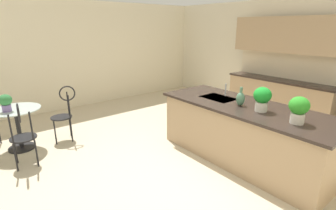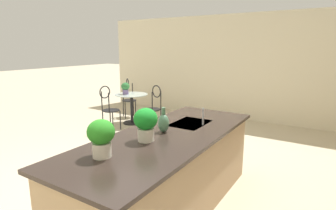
{
  "view_description": "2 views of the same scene",
  "coord_description": "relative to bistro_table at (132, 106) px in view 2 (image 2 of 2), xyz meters",
  "views": [
    {
      "loc": [
        2.49,
        -2.44,
        2.09
      ],
      "look_at": [
        -0.66,
        0.08,
        0.84
      ],
      "focal_mm": 27.48,
      "sensor_mm": 36.0,
      "label": 1
    },
    {
      "loc": [
        2.78,
        2.42,
        1.88
      ],
      "look_at": [
        -0.65,
        0.26,
        1.02
      ],
      "focal_mm": 29.35,
      "sensor_mm": 36.0,
      "label": 2
    }
  ],
  "objects": [
    {
      "name": "sink_faucet",
      "position": [
        2.11,
        2.91,
        0.58
      ],
      "size": [
        0.02,
        0.02,
        0.22
      ],
      "primitive_type": "cylinder",
      "color": "#B2B5BA",
      "rests_on": "kitchen_island"
    },
    {
      "name": "potted_plant_on_table",
      "position": [
        0.07,
        -0.12,
        0.46
      ],
      "size": [
        0.2,
        0.2,
        0.29
      ],
      "color": "#7A669E",
      "rests_on": "bistro_table"
    },
    {
      "name": "kitchen_island",
      "position": [
        2.66,
        2.73,
        0.02
      ],
      "size": [
        2.8,
        1.06,
        0.92
      ],
      "color": "tan",
      "rests_on": "ground"
    },
    {
      "name": "chair_near_window",
      "position": [
        -0.49,
        -0.51,
        0.13
      ],
      "size": [
        0.53,
        0.53,
        1.04
      ],
      "color": "black",
      "rests_on": "ground"
    },
    {
      "name": "bistro_table",
      "position": [
        0.0,
        0.0,
        0.0
      ],
      "size": [
        0.8,
        0.8,
        0.74
      ],
      "color": "black",
      "rests_on": "ground"
    },
    {
      "name": "chair_by_island",
      "position": [
        0.74,
        -0.05,
        0.13
      ],
      "size": [
        0.51,
        0.43,
        1.04
      ],
      "color": "black",
      "rests_on": "ground"
    },
    {
      "name": "chair_toward_desk",
      "position": [
        0.12,
        0.76,
        0.13
      ],
      "size": [
        0.46,
        0.52,
        1.04
      ],
      "color": "black",
      "rests_on": "ground"
    },
    {
      "name": "wall_left_window",
      "position": [
        -1.9,
        1.88,
        0.9
      ],
      "size": [
        0.12,
        7.8,
        2.7
      ],
      "primitive_type": "cube",
      "color": "beige",
      "rests_on": "ground"
    },
    {
      "name": "ground_plane",
      "position": [
        2.36,
        1.88,
        -0.45
      ],
      "size": [
        40.0,
        40.0,
        0.0
      ],
      "primitive_type": "plane",
      "color": "beige"
    },
    {
      "name": "potted_plant_counter_near",
      "position": [
        2.96,
        2.66,
        0.67
      ],
      "size": [
        0.25,
        0.25,
        0.35
      ],
      "color": "beige",
      "rests_on": "kitchen_island"
    },
    {
      "name": "potted_plant_counter_far",
      "position": [
        3.51,
        2.58,
        0.67
      ],
      "size": [
        0.24,
        0.24,
        0.34
      ],
      "color": "beige",
      "rests_on": "kitchen_island"
    },
    {
      "name": "vase_on_counter",
      "position": [
        2.61,
        2.65,
        0.58
      ],
      "size": [
        0.13,
        0.13,
        0.29
      ],
      "color": "#4C7A5B",
      "rests_on": "kitchen_island"
    }
  ]
}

